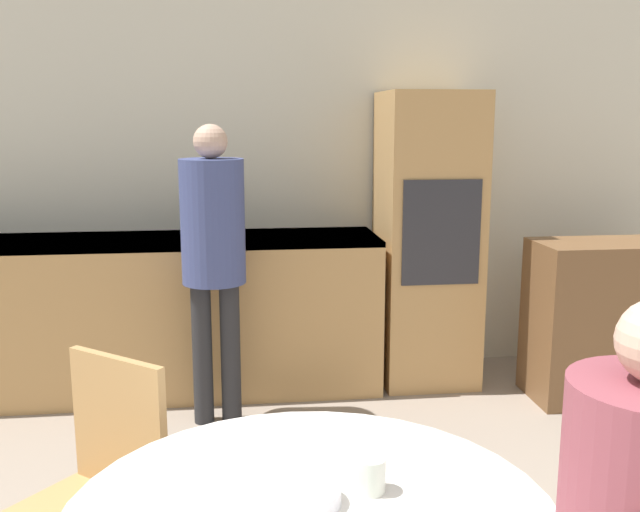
{
  "coord_description": "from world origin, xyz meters",
  "views": [
    {
      "loc": [
        -0.4,
        0.15,
        1.6
      ],
      "look_at": [
        -0.07,
        2.79,
        1.09
      ],
      "focal_mm": 40.0,
      "sensor_mm": 36.0,
      "label": 1
    }
  ],
  "objects_px": {
    "sideboard": "(631,319)",
    "oven_unit": "(427,239)",
    "person_standing": "(213,242)",
    "bowl_centre": "(306,496)",
    "cup": "(371,475)",
    "chair_far_left": "(97,489)"
  },
  "relations": [
    {
      "from": "sideboard",
      "to": "chair_far_left",
      "type": "bearing_deg",
      "value": -147.87
    },
    {
      "from": "person_standing",
      "to": "bowl_centre",
      "type": "height_order",
      "value": "person_standing"
    },
    {
      "from": "oven_unit",
      "to": "cup",
      "type": "xyz_separation_m",
      "value": [
        -0.86,
        -2.63,
        -0.1
      ]
    },
    {
      "from": "chair_far_left",
      "to": "cup",
      "type": "height_order",
      "value": "chair_far_left"
    },
    {
      "from": "bowl_centre",
      "to": "cup",
      "type": "bearing_deg",
      "value": 13.0
    },
    {
      "from": "chair_far_left",
      "to": "person_standing",
      "type": "bearing_deg",
      "value": 117.87
    },
    {
      "from": "chair_far_left",
      "to": "cup",
      "type": "relative_size",
      "value": 10.64
    },
    {
      "from": "oven_unit",
      "to": "person_standing",
      "type": "relative_size",
      "value": 1.12
    },
    {
      "from": "person_standing",
      "to": "oven_unit",
      "type": "bearing_deg",
      "value": 21.91
    },
    {
      "from": "person_standing",
      "to": "bowl_centre",
      "type": "xyz_separation_m",
      "value": [
        0.25,
        -2.16,
        -0.22
      ]
    },
    {
      "from": "bowl_centre",
      "to": "chair_far_left",
      "type": "bearing_deg",
      "value": 136.41
    },
    {
      "from": "bowl_centre",
      "to": "person_standing",
      "type": "bearing_deg",
      "value": 96.72
    },
    {
      "from": "sideboard",
      "to": "person_standing",
      "type": "distance_m",
      "value": 2.43
    },
    {
      "from": "chair_far_left",
      "to": "person_standing",
      "type": "distance_m",
      "value": 1.71
    },
    {
      "from": "person_standing",
      "to": "cup",
      "type": "bearing_deg",
      "value": -79.03
    },
    {
      "from": "person_standing",
      "to": "cup",
      "type": "height_order",
      "value": "person_standing"
    },
    {
      "from": "chair_far_left",
      "to": "bowl_centre",
      "type": "xyz_separation_m",
      "value": [
        0.58,
        -0.55,
        0.25
      ]
    },
    {
      "from": "chair_far_left",
      "to": "person_standing",
      "type": "xyz_separation_m",
      "value": [
        0.32,
        1.61,
        0.47
      ]
    },
    {
      "from": "sideboard",
      "to": "oven_unit",
      "type": "bearing_deg",
      "value": 158.9
    },
    {
      "from": "oven_unit",
      "to": "cup",
      "type": "distance_m",
      "value": 2.77
    },
    {
      "from": "chair_far_left",
      "to": "person_standing",
      "type": "height_order",
      "value": "person_standing"
    },
    {
      "from": "bowl_centre",
      "to": "oven_unit",
      "type": "bearing_deg",
      "value": 69.14
    }
  ]
}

